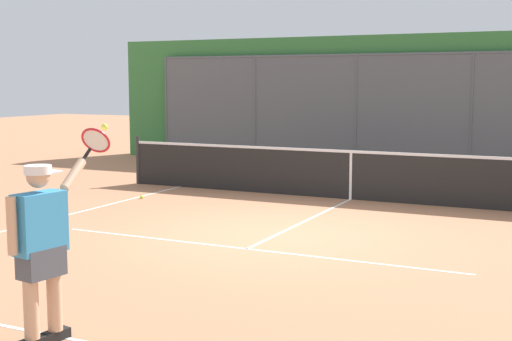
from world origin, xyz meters
name	(u,v)px	position (x,y,z in m)	size (l,w,h in m)	color
ground_plane	(276,235)	(0.00, 0.00, 0.00)	(60.00, 60.00, 0.00)	#B27551
court_line_markings	(236,254)	(0.00, 1.33, 0.00)	(7.83, 8.32, 0.01)	white
fence_backdrop	(418,103)	(0.00, -9.13, 1.73)	(17.77, 1.37, 3.50)	#565B60
tennis_net	(351,174)	(0.00, -3.57, 0.49)	(10.06, 0.09, 1.07)	#2D2D2D
tennis_player	(42,241)	(0.04, 4.90, 0.92)	(0.35, 1.37, 1.87)	black
tennis_ball_by_sideline	(141,197)	(3.72, -1.87, 0.03)	(0.07, 0.07, 0.07)	#CCDB33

